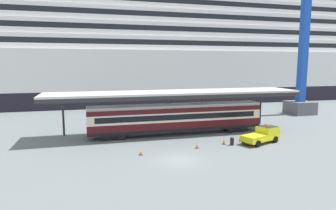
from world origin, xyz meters
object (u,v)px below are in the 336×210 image
object	(u,v)px
service_truck	(263,134)
train_carriage	(177,117)
traffic_cone_mid	(224,141)
traffic_cone_near	(141,152)
dockside_crane	(307,14)
cruise_ship	(105,51)
quay_bollard	(232,141)
traffic_cone_far	(197,145)

from	to	relation	value
service_truck	train_carriage	bearing A→B (deg)	142.83
traffic_cone_mid	traffic_cone_near	bearing A→B (deg)	-171.27
dockside_crane	cruise_ship	bearing A→B (deg)	140.20
service_truck	quay_bollard	distance (m)	4.17
train_carriage	quay_bollard	bearing A→B (deg)	-55.40
traffic_cone_mid	quay_bollard	xyz separation A→B (m)	(0.75, -0.58, 0.15)
traffic_cone_far	quay_bollard	size ratio (longest dim) A/B	0.67
service_truck	quay_bollard	xyz separation A→B (m)	(-4.14, -0.13, -0.47)
dockside_crane	train_carriage	bearing A→B (deg)	-160.76
traffic_cone_far	traffic_cone_mid	bearing A→B (deg)	11.58
train_carriage	traffic_cone_far	xyz separation A→B (m)	(0.33, -7.03, -2.00)
service_truck	traffic_cone_mid	world-z (taller)	service_truck
dockside_crane	quay_bollard	world-z (taller)	dockside_crane
train_carriage	dockside_crane	world-z (taller)	dockside_crane
traffic_cone_far	dockside_crane	bearing A→B (deg)	31.38
traffic_cone_near	cruise_ship	bearing A→B (deg)	91.32
traffic_cone_near	traffic_cone_mid	world-z (taller)	traffic_cone_mid
traffic_cone_mid	traffic_cone_far	bearing A→B (deg)	-168.42
cruise_ship	traffic_cone_near	xyz separation A→B (m)	(1.08, -46.69, -12.50)
traffic_cone_near	traffic_cone_mid	size ratio (longest dim) A/B	0.80
traffic_cone_mid	dockside_crane	xyz separation A→B (m)	(23.72, 15.95, 18.18)
traffic_cone_near	traffic_cone_mid	xyz separation A→B (m)	(10.22, 1.57, 0.07)
service_truck	dockside_crane	world-z (taller)	dockside_crane
cruise_ship	dockside_crane	xyz separation A→B (m)	(35.02, -29.17, 5.75)
traffic_cone_far	service_truck	bearing A→B (deg)	2.02
traffic_cone_far	quay_bollard	xyz separation A→B (m)	(4.40, 0.17, 0.20)
train_carriage	traffic_cone_far	distance (m)	7.31
traffic_cone_mid	dockside_crane	distance (m)	33.87
service_truck	quay_bollard	size ratio (longest dim) A/B	5.81
cruise_ship	quay_bollard	bearing A→B (deg)	-75.23
train_carriage	cruise_ship	bearing A→B (deg)	100.67
cruise_ship	quay_bollard	world-z (taller)	cruise_ship
traffic_cone_near	train_carriage	bearing A→B (deg)	51.52
cruise_ship	service_truck	bearing A→B (deg)	-70.44
traffic_cone_far	dockside_crane	distance (m)	36.88
traffic_cone_near	traffic_cone_mid	distance (m)	10.34
quay_bollard	service_truck	bearing A→B (deg)	1.84
dockside_crane	traffic_cone_near	bearing A→B (deg)	-152.70
train_carriage	quay_bollard	world-z (taller)	train_carriage
traffic_cone_near	traffic_cone_far	bearing A→B (deg)	7.13
train_carriage	traffic_cone_near	size ratio (longest dim) A/B	39.30
cruise_ship	train_carriage	distance (m)	40.89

